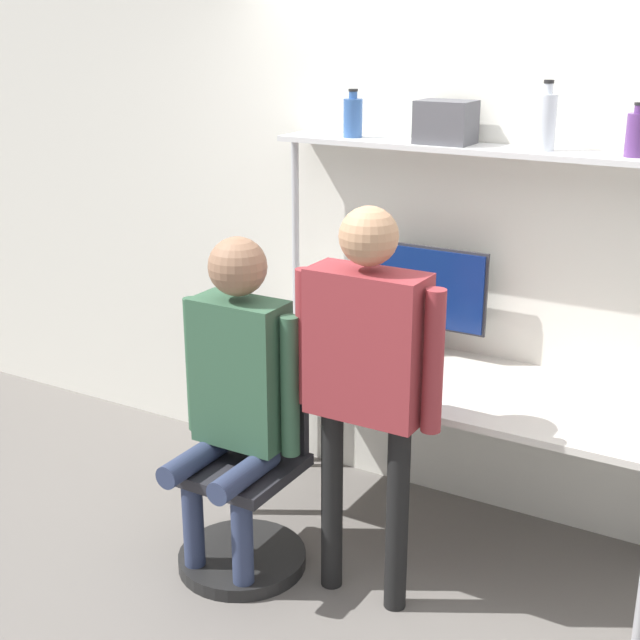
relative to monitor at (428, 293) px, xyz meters
name	(u,v)px	position (x,y,z in m)	size (l,w,h in m)	color
ground_plane	(405,578)	(0.23, -0.65, -1.08)	(12.00, 12.00, 0.00)	slate
wall_back	(490,235)	(0.23, 0.15, 0.27)	(8.00, 0.06, 2.70)	silver
desk	(448,395)	(0.23, -0.25, -0.37)	(2.02, 0.76, 0.78)	beige
shelf_unit	(479,205)	(0.23, -0.01, 0.43)	(1.92, 0.25, 1.77)	silver
monitor	(428,293)	(0.00, 0.00, 0.00)	(0.57, 0.17, 0.52)	#333338
laptop	(320,351)	(-0.36, -0.37, -0.24)	(0.32, 0.24, 0.24)	silver
cell_phone	(370,374)	(-0.10, -0.37, -0.30)	(0.07, 0.15, 0.01)	black
office_chair	(246,501)	(-0.44, -0.88, -0.78)	(0.56, 0.56, 0.95)	black
person_seated	(236,380)	(-0.44, -0.92, -0.20)	(0.56, 0.48, 1.47)	#2D3856
person_standing	(367,359)	(0.12, -0.84, -0.03)	(0.62, 0.22, 1.64)	black
bottle_blue	(353,117)	(-0.40, -0.01, 0.78)	(0.09, 0.09, 0.22)	#335999
bottle_purple	(637,134)	(0.85, -0.01, 0.78)	(0.08, 0.08, 0.21)	#593372
bottle_clear	(546,121)	(0.49, -0.01, 0.81)	(0.08, 0.08, 0.28)	silver
storage_box	(446,122)	(0.06, -0.01, 0.78)	(0.24, 0.18, 0.18)	#4C4C51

